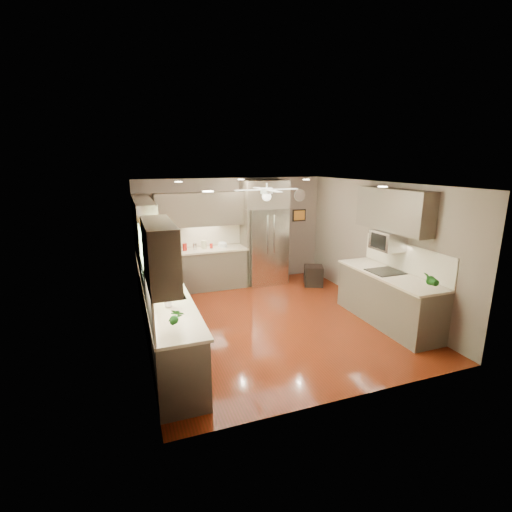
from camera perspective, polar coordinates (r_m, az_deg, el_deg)
floor at (r=7.01m, az=2.43°, el=-9.82°), size 5.00×5.00×0.00m
ceiling at (r=6.41m, az=2.67°, el=11.04°), size 5.00×5.00×0.00m
wall_back at (r=8.90m, az=-3.62°, el=3.84°), size 4.50×0.00×4.50m
wall_front at (r=4.50m, az=14.90°, el=-7.21°), size 4.50×0.00×4.50m
wall_left at (r=6.12m, az=-17.31°, el=-1.63°), size 0.00×5.00×5.00m
wall_right at (r=7.72m, az=18.18°, el=1.53°), size 0.00×5.00×5.00m
canister_a at (r=8.40m, az=-10.91°, el=1.37°), size 0.13×0.13×0.16m
canister_b at (r=8.46m, az=-9.38°, el=1.45°), size 0.13×0.13×0.15m
canister_c at (r=8.53m, az=-8.00°, el=1.75°), size 0.16×0.16×0.20m
canister_d at (r=8.53m, az=-6.91°, el=1.59°), size 0.09×0.09×0.11m
soap_bottle at (r=6.29m, az=-15.49°, el=-3.16°), size 0.09×0.09×0.18m
potted_plant_left at (r=4.48m, az=-12.05°, el=-9.11°), size 0.21×0.17×0.33m
potted_plant_right at (r=6.28m, az=25.30°, el=-3.33°), size 0.21×0.17×0.34m
bowl at (r=8.60m, az=-5.14°, el=1.50°), size 0.29×0.29×0.05m
left_run at (r=6.52m, az=-14.28°, el=-7.54°), size 0.65×4.70×1.45m
back_run at (r=8.63m, az=-7.61°, el=-1.83°), size 1.85×0.65×1.45m
uppers at (r=6.90m, az=-5.40°, el=5.99°), size 4.50×4.70×0.95m
window at (r=5.57m, az=-16.95°, el=0.03°), size 0.05×1.12×0.92m
sink at (r=5.77m, az=-13.62°, el=-5.92°), size 0.50×0.70×0.32m
refrigerator at (r=8.82m, az=1.39°, el=3.35°), size 1.06×0.75×2.45m
right_run at (r=7.14m, az=19.58°, el=-6.02°), size 0.70×2.20×1.45m
microwave at (r=7.12m, az=19.59°, el=2.27°), size 0.43×0.55×0.34m
ceiling_fan at (r=6.69m, az=1.66°, el=9.75°), size 1.18×1.18×0.32m
recessed_lights at (r=6.76m, az=1.03°, el=11.18°), size 2.84×3.14×0.01m
wall_clock at (r=9.42m, az=6.73°, el=9.26°), size 0.30×0.03×0.30m
framed_print at (r=9.47m, az=6.66°, el=6.24°), size 0.36×0.03×0.30m
stool at (r=8.92m, az=8.84°, el=-2.99°), size 0.56×0.56×0.49m
paper_towel at (r=5.19m, az=-13.42°, el=-6.20°), size 0.11×0.11×0.27m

